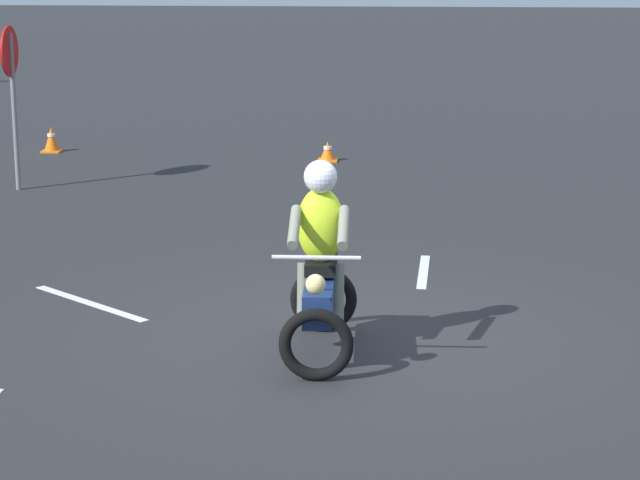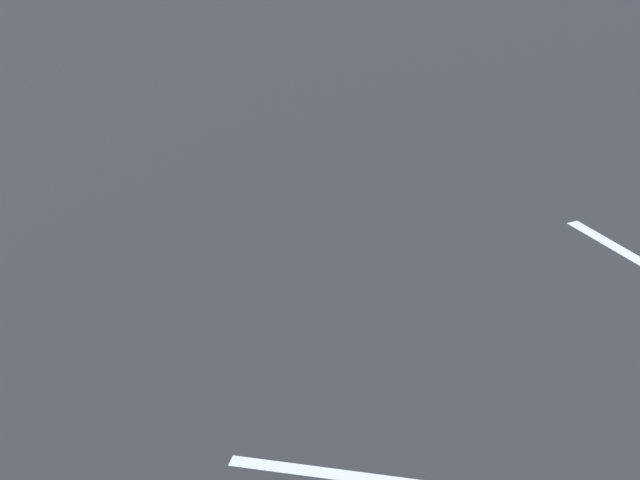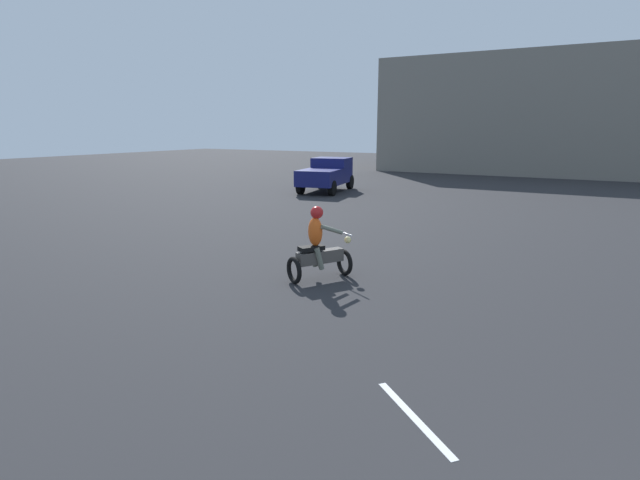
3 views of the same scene
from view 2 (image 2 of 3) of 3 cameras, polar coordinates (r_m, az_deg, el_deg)
The scene contains 1 object.
lane_stripe_nw at distance 6.85m, azimuth 2.75°, elevation -10.90°, with size 0.10×1.67×0.01m, color silver.
Camera 2 is at (-7.53, -2.61, 3.99)m, focal length 70.00 mm.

